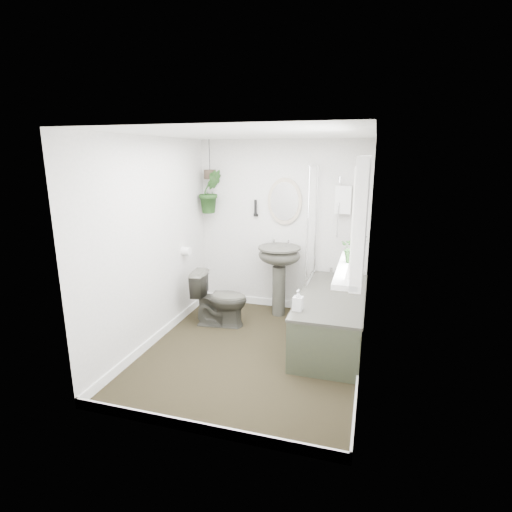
# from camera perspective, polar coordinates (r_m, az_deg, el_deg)

# --- Properties ---
(floor) EXTENTS (2.30, 2.80, 0.02)m
(floor) POSITION_cam_1_polar(r_m,az_deg,el_deg) (4.53, -0.55, -13.57)
(floor) COLOR #2D2915
(floor) RESTS_ON ground
(ceiling) EXTENTS (2.30, 2.80, 0.02)m
(ceiling) POSITION_cam_1_polar(r_m,az_deg,el_deg) (4.00, -0.63, 17.22)
(ceiling) COLOR white
(ceiling) RESTS_ON ground
(wall_back) EXTENTS (2.30, 0.02, 2.30)m
(wall_back) POSITION_cam_1_polar(r_m,az_deg,el_deg) (5.45, 3.75, 4.19)
(wall_back) COLOR silver
(wall_back) RESTS_ON ground
(wall_front) EXTENTS (2.30, 0.02, 2.30)m
(wall_front) POSITION_cam_1_polar(r_m,az_deg,el_deg) (2.85, -8.92, -5.56)
(wall_front) COLOR silver
(wall_front) RESTS_ON ground
(wall_left) EXTENTS (0.02, 2.80, 2.30)m
(wall_left) POSITION_cam_1_polar(r_m,az_deg,el_deg) (4.58, -14.62, 1.78)
(wall_left) COLOR silver
(wall_left) RESTS_ON ground
(wall_right) EXTENTS (0.02, 2.80, 2.30)m
(wall_right) POSITION_cam_1_polar(r_m,az_deg,el_deg) (3.94, 15.76, -0.30)
(wall_right) COLOR silver
(wall_right) RESTS_ON ground
(skirting) EXTENTS (2.30, 2.80, 0.10)m
(skirting) POSITION_cam_1_polar(r_m,az_deg,el_deg) (4.50, -0.55, -12.90)
(skirting) COLOR white
(skirting) RESTS_ON floor
(bathtub) EXTENTS (0.72, 1.72, 0.58)m
(bathtub) POSITION_cam_1_polar(r_m,az_deg,el_deg) (4.71, 10.73, -8.66)
(bathtub) COLOR #393931
(bathtub) RESTS_ON floor
(bath_screen) EXTENTS (0.04, 0.72, 1.40)m
(bath_screen) POSITION_cam_1_polar(r_m,az_deg,el_deg) (4.93, 8.04, 4.54)
(bath_screen) COLOR silver
(bath_screen) RESTS_ON bathtub
(shower_box) EXTENTS (0.20, 0.10, 0.35)m
(shower_box) POSITION_cam_1_polar(r_m,az_deg,el_deg) (5.21, 12.35, 7.86)
(shower_box) COLOR white
(shower_box) RESTS_ON wall_back
(oval_mirror) EXTENTS (0.46, 0.03, 0.62)m
(oval_mirror) POSITION_cam_1_polar(r_m,az_deg,el_deg) (5.35, 4.11, 7.79)
(oval_mirror) COLOR #B2A28B
(oval_mirror) RESTS_ON wall_back
(wall_sconce) EXTENTS (0.04, 0.04, 0.22)m
(wall_sconce) POSITION_cam_1_polar(r_m,az_deg,el_deg) (5.45, -0.07, 6.89)
(wall_sconce) COLOR black
(wall_sconce) RESTS_ON wall_back
(toilet_roll_holder) EXTENTS (0.11, 0.11, 0.11)m
(toilet_roll_holder) POSITION_cam_1_polar(r_m,az_deg,el_deg) (5.20, -9.97, 0.70)
(toilet_roll_holder) COLOR white
(toilet_roll_holder) RESTS_ON wall_left
(window_recess) EXTENTS (0.08, 1.00, 0.90)m
(window_recess) POSITION_cam_1_polar(r_m,az_deg,el_deg) (3.16, 14.86, 5.48)
(window_recess) COLOR white
(window_recess) RESTS_ON wall_right
(window_sill) EXTENTS (0.18, 1.00, 0.04)m
(window_sill) POSITION_cam_1_polar(r_m,az_deg,el_deg) (3.25, 13.15, -1.77)
(window_sill) COLOR white
(window_sill) RESTS_ON wall_right
(window_blinds) EXTENTS (0.01, 0.86, 0.76)m
(window_blinds) POSITION_cam_1_polar(r_m,az_deg,el_deg) (3.16, 14.04, 5.53)
(window_blinds) COLOR white
(window_blinds) RESTS_ON wall_right
(toilet) EXTENTS (0.72, 0.47, 0.70)m
(toilet) POSITION_cam_1_polar(r_m,az_deg,el_deg) (5.06, -5.17, -6.06)
(toilet) COLOR #393931
(toilet) RESTS_ON floor
(pedestal_sink) EXTENTS (0.61, 0.53, 0.95)m
(pedestal_sink) POSITION_cam_1_polar(r_m,az_deg,el_deg) (5.31, 3.29, -3.59)
(pedestal_sink) COLOR #393931
(pedestal_sink) RESTS_ON floor
(sill_plant) EXTENTS (0.24, 0.22, 0.24)m
(sill_plant) POSITION_cam_1_polar(r_m,az_deg,el_deg) (3.34, 13.83, 1.11)
(sill_plant) COLOR black
(sill_plant) RESTS_ON window_sill
(hanging_plant) EXTENTS (0.41, 0.40, 0.58)m
(hanging_plant) POSITION_cam_1_polar(r_m,az_deg,el_deg) (5.53, -6.53, 9.13)
(hanging_plant) COLOR black
(hanging_plant) RESTS_ON ceiling
(soap_bottle) EXTENTS (0.10, 0.11, 0.21)m
(soap_bottle) POSITION_cam_1_polar(r_m,az_deg,el_deg) (4.05, 6.02, -6.29)
(soap_bottle) COLOR #312A2B
(soap_bottle) RESTS_ON bathtub
(hanging_pot) EXTENTS (0.16, 0.16, 0.12)m
(hanging_pot) POSITION_cam_1_polar(r_m,az_deg,el_deg) (5.51, -6.60, 11.53)
(hanging_pot) COLOR #32271E
(hanging_pot) RESTS_ON ceiling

